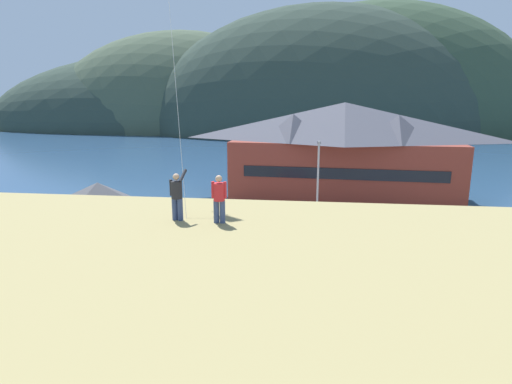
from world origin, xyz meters
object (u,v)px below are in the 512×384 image
at_px(storage_shed_near_lot, 100,216).
at_px(parked_car_back_row_left, 170,254).
at_px(parked_car_front_row_red, 3,248).
at_px(person_companion, 219,197).
at_px(harbor_lodge, 343,149).
at_px(parked_car_front_row_silver, 261,229).
at_px(person_kite_flyer, 177,195).
at_px(wharf_dock, 280,175).
at_px(parked_car_mid_row_near, 328,261).
at_px(moored_boat_wharfside, 258,168).
at_px(parked_car_front_row_end, 430,237).
at_px(parking_light_pole, 318,180).
at_px(parked_car_lone_by_shed, 242,269).
at_px(parked_car_mid_row_far, 407,262).

height_order(storage_shed_near_lot, parked_car_back_row_left, storage_shed_near_lot).
relative_size(parked_car_front_row_red, person_companion, 2.45).
height_order(harbor_lodge, person_companion, harbor_lodge).
bearing_deg(parked_car_front_row_silver, person_kite_flyer, -95.32).
distance_m(wharf_dock, parked_car_mid_row_near, 32.94).
xyz_separation_m(harbor_lodge, parked_car_front_row_silver, (-7.09, -15.00, -4.38)).
distance_m(parked_car_front_row_silver, parked_car_front_row_red, 17.49).
height_order(moored_boat_wharfside, parked_car_front_row_silver, moored_boat_wharfside).
bearing_deg(parked_car_mid_row_near, parked_car_front_row_red, -178.96).
xyz_separation_m(storage_shed_near_lot, wharf_dock, (10.65, 30.09, -2.26)).
xyz_separation_m(harbor_lodge, parked_car_front_row_end, (5.02, -15.40, -4.38)).
bearing_deg(parked_car_mid_row_near, parked_car_front_row_silver, 128.83).
distance_m(wharf_dock, moored_boat_wharfside, 4.40).
distance_m(parked_car_back_row_left, parked_car_front_row_end, 18.13).
relative_size(parking_light_pole, person_kite_flyer, 3.90).
relative_size(wharf_dock, parked_car_lone_by_shed, 2.91).
distance_m(parked_car_mid_row_far, person_kite_flyer, 16.02).
xyz_separation_m(parked_car_mid_row_near, person_companion, (-4.55, -9.83, 6.15)).
distance_m(parked_car_mid_row_near, person_kite_flyer, 13.01).
bearing_deg(moored_boat_wharfside, harbor_lodge, -53.69).
xyz_separation_m(moored_boat_wharfside, parked_car_front_row_silver, (3.63, -29.60, 0.34)).
xyz_separation_m(wharf_dock, person_kite_flyer, (-1.11, -42.22, 6.88)).
distance_m(moored_boat_wharfside, parked_car_front_row_red, 38.01).
relative_size(storage_shed_near_lot, wharf_dock, 0.50).
bearing_deg(parked_car_front_row_red, harbor_lodge, 42.16).
distance_m(parked_car_mid_row_near, parked_car_mid_row_far, 4.71).
bearing_deg(parked_car_front_row_red, parking_light_pole, 25.24).
distance_m(parked_car_front_row_red, parked_car_front_row_end, 29.06).
relative_size(moored_boat_wharfside, parked_car_front_row_red, 1.45).
distance_m(parked_car_front_row_silver, parking_light_pole, 6.30).
height_order(parked_car_front_row_silver, parked_car_lone_by_shed, same).
xyz_separation_m(parked_car_front_row_silver, parked_car_back_row_left, (-5.15, -5.91, 0.00)).
bearing_deg(person_kite_flyer, harbor_lodge, 74.37).
height_order(moored_boat_wharfside, parked_car_back_row_left, moored_boat_wharfside).
distance_m(parked_car_front_row_red, parking_light_pole, 22.93).
bearing_deg(storage_shed_near_lot, harbor_lodge, 45.48).
distance_m(parked_car_front_row_end, person_kite_flyer, 21.23).
xyz_separation_m(parked_car_mid_row_near, parking_light_pole, (-0.51, 9.30, 3.20)).
bearing_deg(moored_boat_wharfside, parked_car_front_row_red, -109.54).
distance_m(parked_car_mid_row_near, person_companion, 12.45).
bearing_deg(parked_car_lone_by_shed, parking_light_pole, 68.10).
relative_size(parked_car_front_row_red, parked_car_lone_by_shed, 0.99).
bearing_deg(person_companion, parked_car_mid_row_near, 65.15).
xyz_separation_m(parked_car_front_row_end, parking_light_pole, (-7.93, 3.85, 3.20)).
xyz_separation_m(moored_boat_wharfside, parked_car_mid_row_near, (8.33, -35.44, 0.34)).
height_order(parked_car_front_row_red, parked_car_front_row_end, same).
relative_size(parked_car_back_row_left, person_companion, 2.47).
distance_m(wharf_dock, parking_light_pole, 24.00).
xyz_separation_m(parked_car_mid_row_near, person_kite_flyer, (-6.15, -9.67, 6.16)).
distance_m(wharf_dock, parked_car_lone_by_shed, 34.37).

